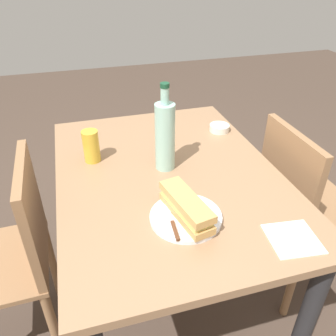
{
  "coord_description": "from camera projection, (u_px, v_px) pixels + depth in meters",
  "views": [
    {
      "loc": [
        -1.03,
        0.3,
        1.46
      ],
      "look_at": [
        0.0,
        0.0,
        0.77
      ],
      "focal_mm": 36.54,
      "sensor_mm": 36.0,
      "label": 1
    }
  ],
  "objects": [
    {
      "name": "chair_far",
      "position": [
        14.0,
        253.0,
        1.28
      ],
      "size": [
        0.41,
        0.41,
        0.86
      ],
      "color": "#936B47",
      "rests_on": "ground"
    },
    {
      "name": "olive_bowl",
      "position": [
        219.0,
        128.0,
        1.57
      ],
      "size": [
        0.09,
        0.09,
        0.03
      ],
      "primitive_type": "cylinder",
      "color": "silver",
      "rests_on": "dining_table"
    },
    {
      "name": "baguette_sandwich_near",
      "position": [
        186.0,
        207.0,
        1.03
      ],
      "size": [
        0.24,
        0.11,
        0.07
      ],
      "color": "tan",
      "rests_on": "plate_near"
    },
    {
      "name": "chair_near",
      "position": [
        300.0,
        204.0,
        1.52
      ],
      "size": [
        0.4,
        0.4,
        0.86
      ],
      "color": "#936B47",
      "rests_on": "ground"
    },
    {
      "name": "paper_napkin",
      "position": [
        293.0,
        239.0,
        0.99
      ],
      "size": [
        0.16,
        0.16,
        0.0
      ],
      "primitive_type": "cube",
      "rotation": [
        0.0,
        0.0,
        -0.11
      ],
      "color": "white",
      "rests_on": "dining_table"
    },
    {
      "name": "plate_near",
      "position": [
        186.0,
        217.0,
        1.06
      ],
      "size": [
        0.22,
        0.22,
        0.01
      ],
      "primitive_type": "cylinder",
      "color": "white",
      "rests_on": "dining_table"
    },
    {
      "name": "knife_near",
      "position": [
        172.0,
        222.0,
        1.02
      ],
      "size": [
        0.18,
        0.02,
        0.01
      ],
      "color": "silver",
      "rests_on": "plate_near"
    },
    {
      "name": "dining_table",
      "position": [
        168.0,
        198.0,
        1.35
      ],
      "size": [
        1.1,
        0.81,
        0.75
      ],
      "color": "#997251",
      "rests_on": "ground"
    },
    {
      "name": "water_bottle",
      "position": [
        166.0,
        135.0,
        1.24
      ],
      "size": [
        0.07,
        0.07,
        0.33
      ],
      "color": "#99C6B7",
      "rests_on": "dining_table"
    },
    {
      "name": "beer_glass",
      "position": [
        91.0,
        146.0,
        1.32
      ],
      "size": [
        0.06,
        0.06,
        0.13
      ],
      "primitive_type": "cylinder",
      "color": "gold",
      "rests_on": "dining_table"
    },
    {
      "name": "ground_plane",
      "position": [
        168.0,
        299.0,
        1.69
      ],
      "size": [
        8.0,
        8.0,
        0.0
      ],
      "primitive_type": "plane",
      "color": "#47382D"
    }
  ]
}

